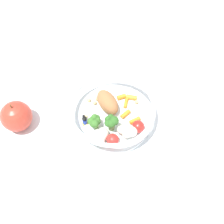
% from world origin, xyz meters
% --- Properties ---
extents(ground_plane, '(2.40, 2.40, 0.00)m').
position_xyz_m(ground_plane, '(0.00, 0.00, 0.00)').
color(ground_plane, white).
extents(food_container, '(0.22, 0.22, 0.07)m').
position_xyz_m(food_container, '(-0.01, -0.02, 0.03)').
color(food_container, white).
rests_on(food_container, ground_plane).
extents(loose_apple, '(0.08, 0.08, 0.09)m').
position_xyz_m(loose_apple, '(-0.04, -0.26, 0.04)').
color(loose_apple, '#BC3828').
rests_on(loose_apple, ground_plane).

